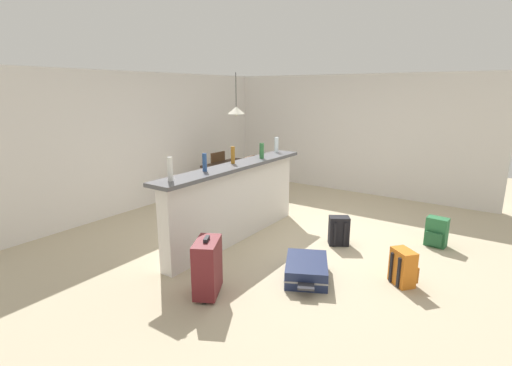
{
  "coord_description": "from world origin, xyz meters",
  "views": [
    {
      "loc": [
        -4.84,
        -2.71,
        2.18
      ],
      "look_at": [
        0.03,
        0.62,
        0.72
      ],
      "focal_mm": 26.58,
      "sensor_mm": 36.0,
      "label": 1
    }
  ],
  "objects_px": {
    "suitcase_flat_navy": "(306,269)",
    "bottle_green": "(262,151)",
    "dining_chair_near_partition": "(254,178)",
    "dining_table": "(233,168)",
    "bottle_blue": "(205,162)",
    "backpack_green": "(436,232)",
    "backpack_black": "(339,231)",
    "pendant_lamp": "(236,110)",
    "bottle_white": "(170,169)",
    "dining_chair_far_side": "(215,171)",
    "backpack_orange": "(403,268)",
    "suitcase_upright_maroon": "(207,267)",
    "bottle_amber": "(233,155)",
    "bottle_clear": "(276,145)"
  },
  "relations": [
    {
      "from": "bottle_white",
      "to": "bottle_green",
      "type": "height_order",
      "value": "bottle_white"
    },
    {
      "from": "bottle_amber",
      "to": "dining_chair_near_partition",
      "type": "xyz_separation_m",
      "value": [
        1.64,
        0.77,
        -0.75
      ]
    },
    {
      "from": "bottle_white",
      "to": "dining_chair_near_partition",
      "type": "xyz_separation_m",
      "value": [
        2.9,
        0.83,
        -0.77
      ]
    },
    {
      "from": "dining_chair_near_partition",
      "to": "backpack_green",
      "type": "bearing_deg",
      "value": -94.32
    },
    {
      "from": "bottle_blue",
      "to": "bottle_clear",
      "type": "bearing_deg",
      "value": 1.26
    },
    {
      "from": "backpack_orange",
      "to": "suitcase_upright_maroon",
      "type": "relative_size",
      "value": 0.63
    },
    {
      "from": "bottle_green",
      "to": "pendant_lamp",
      "type": "relative_size",
      "value": 0.29
    },
    {
      "from": "dining_table",
      "to": "suitcase_flat_navy",
      "type": "relative_size",
      "value": 1.24
    },
    {
      "from": "backpack_green",
      "to": "backpack_black",
      "type": "bearing_deg",
      "value": 122.14
    },
    {
      "from": "bottle_green",
      "to": "dining_chair_far_side",
      "type": "xyz_separation_m",
      "value": [
        1.07,
        1.89,
        -0.75
      ]
    },
    {
      "from": "bottle_green",
      "to": "dining_table",
      "type": "distance_m",
      "value": 1.85
    },
    {
      "from": "bottle_amber",
      "to": "suitcase_flat_navy",
      "type": "height_order",
      "value": "bottle_amber"
    },
    {
      "from": "bottle_white",
      "to": "dining_chair_far_side",
      "type": "xyz_separation_m",
      "value": [
        2.93,
        1.85,
        -0.77
      ]
    },
    {
      "from": "dining_chair_near_partition",
      "to": "backpack_green",
      "type": "xyz_separation_m",
      "value": [
        -0.25,
        -3.35,
        -0.31
      ]
    },
    {
      "from": "dining_table",
      "to": "suitcase_upright_maroon",
      "type": "xyz_separation_m",
      "value": [
        -3.12,
        -2.05,
        -0.32
      ]
    },
    {
      "from": "bottle_blue",
      "to": "backpack_green",
      "type": "height_order",
      "value": "bottle_blue"
    },
    {
      "from": "bottle_green",
      "to": "dining_chair_near_partition",
      "type": "distance_m",
      "value": 1.56
    },
    {
      "from": "bottle_amber",
      "to": "bottle_green",
      "type": "distance_m",
      "value": 0.6
    },
    {
      "from": "bottle_amber",
      "to": "backpack_black",
      "type": "xyz_separation_m",
      "value": [
        0.65,
        -1.41,
        -1.06
      ]
    },
    {
      "from": "suitcase_flat_navy",
      "to": "dining_table",
      "type": "bearing_deg",
      "value": 51.86
    },
    {
      "from": "pendant_lamp",
      "to": "backpack_green",
      "type": "height_order",
      "value": "pendant_lamp"
    },
    {
      "from": "bottle_amber",
      "to": "suitcase_flat_navy",
      "type": "xyz_separation_m",
      "value": [
        -0.53,
        -1.49,
        -1.16
      ]
    },
    {
      "from": "bottle_amber",
      "to": "dining_table",
      "type": "bearing_deg",
      "value": 37.76
    },
    {
      "from": "backpack_orange",
      "to": "bottle_amber",
      "type": "bearing_deg",
      "value": 89.37
    },
    {
      "from": "bottle_clear",
      "to": "dining_chair_far_side",
      "type": "height_order",
      "value": "bottle_clear"
    },
    {
      "from": "bottle_green",
      "to": "pendant_lamp",
      "type": "xyz_separation_m",
      "value": [
        1.12,
        1.34,
        0.53
      ]
    },
    {
      "from": "bottle_clear",
      "to": "bottle_amber",
      "type": "bearing_deg",
      "value": -179.26
    },
    {
      "from": "bottle_white",
      "to": "pendant_lamp",
      "type": "distance_m",
      "value": 3.28
    },
    {
      "from": "bottle_blue",
      "to": "dining_table",
      "type": "height_order",
      "value": "bottle_blue"
    },
    {
      "from": "dining_chair_far_side",
      "to": "pendant_lamp",
      "type": "distance_m",
      "value": 1.39
    },
    {
      "from": "dining_chair_far_side",
      "to": "backpack_green",
      "type": "distance_m",
      "value": 4.38
    },
    {
      "from": "dining_table",
      "to": "suitcase_upright_maroon",
      "type": "bearing_deg",
      "value": -146.6
    },
    {
      "from": "bottle_white",
      "to": "suitcase_upright_maroon",
      "type": "bearing_deg",
      "value": -105.9
    },
    {
      "from": "dining_chair_far_side",
      "to": "bottle_green",
      "type": "bearing_deg",
      "value": -119.56
    },
    {
      "from": "dining_table",
      "to": "backpack_orange",
      "type": "distance_m",
      "value": 4.12
    },
    {
      "from": "dining_chair_far_side",
      "to": "backpack_orange",
      "type": "bearing_deg",
      "value": -111.66
    },
    {
      "from": "suitcase_upright_maroon",
      "to": "bottle_green",
      "type": "bearing_deg",
      "value": 18.07
    },
    {
      "from": "bottle_blue",
      "to": "dining_chair_near_partition",
      "type": "height_order",
      "value": "bottle_blue"
    },
    {
      "from": "bottle_blue",
      "to": "backpack_black",
      "type": "distance_m",
      "value": 2.16
    },
    {
      "from": "pendant_lamp",
      "to": "bottle_amber",
      "type": "bearing_deg",
      "value": -144.15
    },
    {
      "from": "bottle_white",
      "to": "bottle_amber",
      "type": "bearing_deg",
      "value": 2.7
    },
    {
      "from": "bottle_clear",
      "to": "dining_chair_near_partition",
      "type": "xyz_separation_m",
      "value": [
        0.41,
        0.75,
        -0.75
      ]
    },
    {
      "from": "bottle_green",
      "to": "backpack_black",
      "type": "relative_size",
      "value": 0.57
    },
    {
      "from": "bottle_blue",
      "to": "suitcase_flat_navy",
      "type": "bearing_deg",
      "value": -85.9
    },
    {
      "from": "dining_table",
      "to": "dining_chair_near_partition",
      "type": "height_order",
      "value": "dining_chair_near_partition"
    },
    {
      "from": "suitcase_flat_navy",
      "to": "bottle_green",
      "type": "bearing_deg",
      "value": 51.14
    },
    {
      "from": "suitcase_flat_navy",
      "to": "backpack_green",
      "type": "distance_m",
      "value": 2.2
    },
    {
      "from": "bottle_amber",
      "to": "backpack_green",
      "type": "relative_size",
      "value": 0.59
    },
    {
      "from": "bottle_white",
      "to": "dining_table",
      "type": "bearing_deg",
      "value": 24.63
    },
    {
      "from": "bottle_blue",
      "to": "dining_chair_far_side",
      "type": "relative_size",
      "value": 0.25
    }
  ]
}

